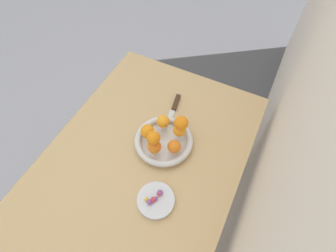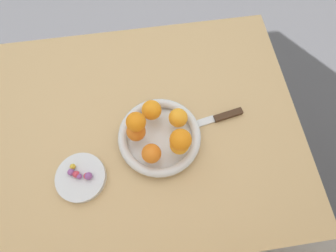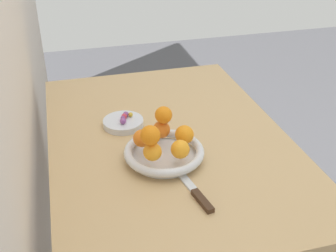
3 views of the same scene
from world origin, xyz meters
name	(u,v)px [view 1 (image 1 of 3)]	position (x,y,z in m)	size (l,w,h in m)	color
ground_plane	(150,214)	(0.00, 0.00, 0.00)	(6.00, 6.00, 0.00)	#4C4C51
wall_back	(320,140)	(0.00, 0.45, 1.25)	(4.00, 0.05, 2.50)	beige
dining_table	(142,172)	(0.00, 0.00, 0.65)	(1.10, 0.76, 0.74)	tan
fruit_bowl	(164,141)	(-0.12, 0.05, 0.76)	(0.24, 0.24, 0.04)	silver
candy_dish	(156,200)	(0.11, 0.13, 0.75)	(0.14, 0.14, 0.02)	silver
orange_0	(147,131)	(-0.11, -0.02, 0.81)	(0.06, 0.06, 0.06)	orange
orange_1	(154,147)	(-0.06, 0.04, 0.81)	(0.05, 0.05, 0.05)	orange
orange_2	(174,147)	(-0.09, 0.11, 0.81)	(0.05, 0.05, 0.05)	orange
orange_3	(179,130)	(-0.17, 0.09, 0.81)	(0.05, 0.05, 0.05)	orange
orange_4	(163,121)	(-0.18, 0.01, 0.81)	(0.05, 0.05, 0.05)	orange
orange_5	(153,138)	(-0.06, 0.03, 0.86)	(0.05, 0.05, 0.05)	orange
orange_6	(181,123)	(-0.17, 0.10, 0.86)	(0.06, 0.06, 0.06)	orange
candy_ball_0	(153,200)	(0.12, 0.12, 0.77)	(0.02, 0.02, 0.02)	#C6384C
candy_ball_1	(156,199)	(0.11, 0.13, 0.77)	(0.02, 0.02, 0.02)	#8C4C99
candy_ball_2	(146,199)	(0.13, 0.10, 0.77)	(0.02, 0.02, 0.02)	gold
candy_ball_3	(159,194)	(0.09, 0.13, 0.77)	(0.02, 0.02, 0.02)	#C6384C
candy_ball_4	(149,202)	(0.13, 0.12, 0.77)	(0.02, 0.02, 0.02)	#8C4C99
candy_ball_5	(160,193)	(0.08, 0.13, 0.77)	(0.02, 0.02, 0.02)	#8C4C99
knife	(172,113)	(-0.28, 0.01, 0.75)	(0.26, 0.07, 0.01)	#3F2819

